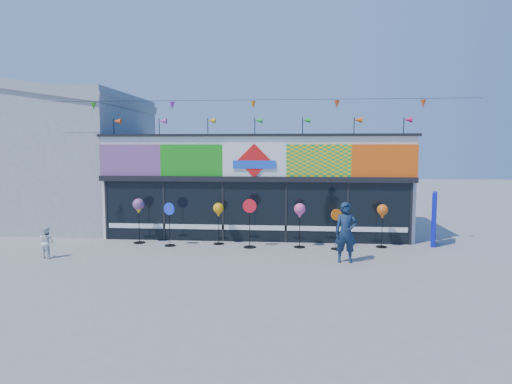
# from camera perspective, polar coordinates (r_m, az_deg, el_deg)

# --- Properties ---
(ground) EXTENTS (80.00, 80.00, 0.00)m
(ground) POSITION_cam_1_polar(r_m,az_deg,el_deg) (14.20, -1.49, -9.03)
(ground) COLOR gray
(ground) RESTS_ON ground
(kite_shop) EXTENTS (16.00, 5.70, 5.31)m
(kite_shop) POSITION_cam_1_polar(r_m,az_deg,el_deg) (19.72, 0.45, 1.11)
(kite_shop) COLOR white
(kite_shop) RESTS_ON ground
(neighbour_building) EXTENTS (8.18, 7.20, 6.87)m
(neighbour_building) POSITION_cam_1_polar(r_m,az_deg,el_deg) (23.68, -24.29, 4.16)
(neighbour_building) COLOR #A2A5A8
(neighbour_building) RESTS_ON ground
(blue_sign) EXTENTS (0.45, 0.97, 1.95)m
(blue_sign) POSITION_cam_1_polar(r_m,az_deg,el_deg) (18.00, 21.36, -3.12)
(blue_sign) COLOR #0C15B6
(blue_sign) RESTS_ON ground
(spinner_0) EXTENTS (0.43, 0.43, 1.69)m
(spinner_0) POSITION_cam_1_polar(r_m,az_deg,el_deg) (17.59, -14.47, -1.89)
(spinner_0) COLOR black
(spinner_0) RESTS_ON ground
(spinner_1) EXTENTS (0.43, 0.41, 1.59)m
(spinner_1) POSITION_cam_1_polar(r_m,az_deg,el_deg) (16.91, -10.76, -3.85)
(spinner_1) COLOR black
(spinner_1) RESTS_ON ground
(spinner_2) EXTENTS (0.39, 0.39, 1.55)m
(spinner_2) POSITION_cam_1_polar(r_m,az_deg,el_deg) (16.92, -4.72, -2.40)
(spinner_2) COLOR black
(spinner_2) RESTS_ON ground
(spinner_3) EXTENTS (0.49, 0.45, 1.75)m
(spinner_3) POSITION_cam_1_polar(r_m,az_deg,el_deg) (16.34, -0.80, -3.77)
(spinner_3) COLOR black
(spinner_3) RESTS_ON ground
(spinner_4) EXTENTS (0.41, 0.41, 1.60)m
(spinner_4) POSITION_cam_1_polar(r_m,az_deg,el_deg) (16.37, 5.49, -2.52)
(spinner_4) COLOR black
(spinner_4) RESTS_ON ground
(spinner_5) EXTENTS (0.38, 0.37, 1.44)m
(spinner_5) POSITION_cam_1_polar(r_m,az_deg,el_deg) (16.33, 9.99, -4.46)
(spinner_5) COLOR black
(spinner_5) RESTS_ON ground
(spinner_6) EXTENTS (0.40, 0.40, 1.56)m
(spinner_6) POSITION_cam_1_polar(r_m,az_deg,el_deg) (16.94, 15.52, -2.53)
(spinner_6) COLOR black
(spinner_6) RESTS_ON ground
(adult_man) EXTENTS (0.69, 0.45, 1.89)m
(adult_man) POSITION_cam_1_polar(r_m,az_deg,el_deg) (14.52, 11.17, -4.99)
(adult_man) COLOR #152741
(adult_man) RESTS_ON ground
(child) EXTENTS (0.56, 0.40, 1.03)m
(child) POSITION_cam_1_polar(r_m,az_deg,el_deg) (16.38, -24.71, -5.72)
(child) COLOR white
(child) RESTS_ON ground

